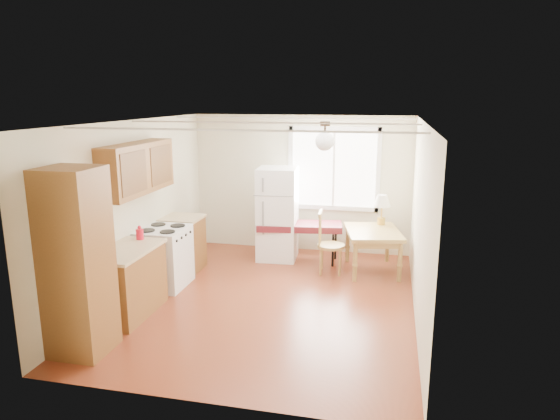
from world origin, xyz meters
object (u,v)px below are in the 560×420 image
(chair, at_px, (325,238))
(refrigerator, at_px, (277,214))
(bench, at_px, (300,227))
(dining_table, at_px, (373,236))

(chair, bearing_deg, refrigerator, 145.29)
(bench, distance_m, dining_table, 1.30)
(bench, xyz_separation_m, chair, (0.52, -0.53, -0.02))
(refrigerator, height_order, bench, refrigerator)
(dining_table, relative_size, chair, 1.24)
(bench, relative_size, dining_table, 1.21)
(dining_table, bearing_deg, chair, -174.19)
(refrigerator, bearing_deg, bench, -7.94)
(refrigerator, distance_m, bench, 0.45)
(bench, bearing_deg, refrigerator, 167.72)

